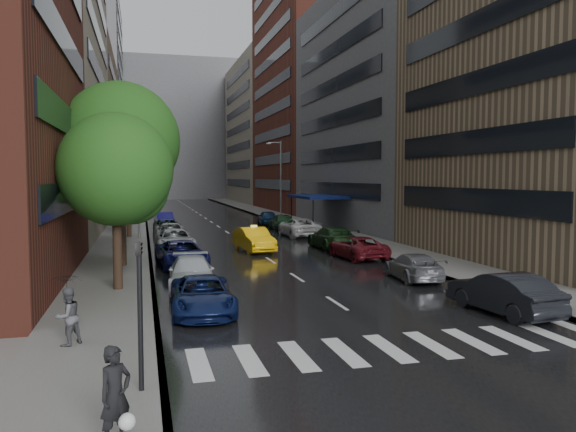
{
  "coord_description": "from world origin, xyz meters",
  "views": [
    {
      "loc": [
        -7.51,
        -17.04,
        5.08
      ],
      "look_at": [
        0.0,
        11.78,
        3.0
      ],
      "focal_mm": 35.0,
      "sensor_mm": 36.0,
      "label": 1
    }
  ],
  "objects": [
    {
      "name": "ground",
      "position": [
        0.0,
        0.0,
        0.0
      ],
      "size": [
        220.0,
        220.0,
        0.0
      ],
      "primitive_type": "plane",
      "color": "gray",
      "rests_on": "ground"
    },
    {
      "name": "road",
      "position": [
        0.0,
        50.0,
        0.01
      ],
      "size": [
        14.0,
        140.0,
        0.01
      ],
      "primitive_type": "cube",
      "color": "black",
      "rests_on": "ground"
    },
    {
      "name": "sidewalk_left",
      "position": [
        -9.0,
        50.0,
        0.07
      ],
      "size": [
        4.0,
        140.0,
        0.15
      ],
      "primitive_type": "cube",
      "color": "gray",
      "rests_on": "ground"
    },
    {
      "name": "sidewalk_right",
      "position": [
        9.0,
        50.0,
        0.07
      ],
      "size": [
        4.0,
        140.0,
        0.15
      ],
      "primitive_type": "cube",
      "color": "gray",
      "rests_on": "ground"
    },
    {
      "name": "crosswalk",
      "position": [
        0.2,
        -2.0,
        0.01
      ],
      "size": [
        13.15,
        2.8,
        0.01
      ],
      "color": "silver",
      "rests_on": "ground"
    },
    {
      "name": "buildings_left",
      "position": [
        -15.0,
        58.79,
        15.99
      ],
      "size": [
        8.0,
        108.0,
        38.0
      ],
      "color": "maroon",
      "rests_on": "ground"
    },
    {
      "name": "buildings_right",
      "position": [
        15.0,
        56.7,
        15.03
      ],
      "size": [
        8.05,
        109.1,
        36.0
      ],
      "color": "#937A5B",
      "rests_on": "ground"
    },
    {
      "name": "building_far",
      "position": [
        0.0,
        118.0,
        16.0
      ],
      "size": [
        40.0,
        14.0,
        32.0
      ],
      "primitive_type": "cube",
      "color": "slate",
      "rests_on": "ground"
    },
    {
      "name": "tree_near",
      "position": [
        -8.6,
        8.52,
        5.4
      ],
      "size": [
        4.95,
        4.95,
        7.89
      ],
      "color": "#382619",
      "rests_on": "ground"
    },
    {
      "name": "tree_mid",
      "position": [
        -8.6,
        15.31,
        7.05
      ],
      "size": [
        6.46,
        6.46,
        10.3
      ],
      "color": "#382619",
      "rests_on": "ground"
    },
    {
      "name": "tree_far",
      "position": [
        -8.6,
        30.87,
        5.36
      ],
      "size": [
        4.92,
        4.92,
        7.84
      ],
      "color": "#382619",
      "rests_on": "ground"
    },
    {
      "name": "taxi",
      "position": [
        -0.17,
        20.36,
        0.82
      ],
      "size": [
        2.27,
        5.13,
        1.64
      ],
      "primitive_type": "imported",
      "rotation": [
        0.0,
        0.0,
        0.11
      ],
      "color": "yellow",
      "rests_on": "ground"
    },
    {
      "name": "parked_cars_left",
      "position": [
        -5.4,
        20.82,
        0.73
      ],
      "size": [
        2.96,
        41.15,
        1.55
      ],
      "color": "#101C4E",
      "rests_on": "ground"
    },
    {
      "name": "parked_cars_right",
      "position": [
        5.4,
        22.07,
        0.76
      ],
      "size": [
        2.69,
        45.12,
        1.61
      ],
      "color": "black",
      "rests_on": "ground"
    },
    {
      "name": "ped_bag_walker",
      "position": [
        -8.04,
        -6.53,
        1.05
      ],
      "size": [
        0.8,
        0.78,
        1.85
      ],
      "color": "black",
      "rests_on": "sidewalk_left"
    },
    {
      "name": "ped_black_umbrella",
      "position": [
        -9.68,
        0.22,
        1.38
      ],
      "size": [
        1.04,
        1.04,
        2.09
      ],
      "color": "#535358",
      "rests_on": "sidewalk_left"
    },
    {
      "name": "traffic_light",
      "position": [
        -7.6,
        -3.93,
        2.23
      ],
      "size": [
        0.18,
        0.15,
        3.45
      ],
      "color": "black",
      "rests_on": "sidewalk_left"
    },
    {
      "name": "street_lamp_left",
      "position": [
        -7.72,
        30.0,
        4.89
      ],
      "size": [
        1.74,
        0.22,
        9.0
      ],
      "color": "gray",
      "rests_on": "sidewalk_left"
    },
    {
      "name": "street_lamp_right",
      "position": [
        7.72,
        45.0,
        4.89
      ],
      "size": [
        1.74,
        0.22,
        9.0
      ],
      "color": "gray",
      "rests_on": "sidewalk_right"
    },
    {
      "name": "awning",
      "position": [
        8.98,
        35.0,
        3.13
      ],
      "size": [
        4.0,
        8.0,
        3.12
      ],
      "color": "navy",
      "rests_on": "sidewalk_right"
    }
  ]
}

